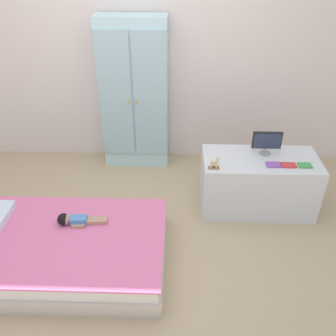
# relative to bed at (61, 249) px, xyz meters

# --- Properties ---
(ground_plane) EXTENTS (10.00, 10.00, 0.02)m
(ground_plane) POSITION_rel_bed_xyz_m (0.48, 0.17, -0.14)
(ground_plane) COLOR tan
(back_wall) EXTENTS (6.40, 0.05, 2.70)m
(back_wall) POSITION_rel_bed_xyz_m (0.48, 1.74, 1.22)
(back_wall) COLOR silver
(back_wall) RESTS_ON ground_plane
(bed) EXTENTS (1.63, 1.00, 0.26)m
(bed) POSITION_rel_bed_xyz_m (0.00, 0.00, 0.00)
(bed) COLOR beige
(bed) RESTS_ON ground_plane
(doll) EXTENTS (0.39, 0.14, 0.10)m
(doll) POSITION_rel_bed_xyz_m (0.08, 0.16, 0.17)
(doll) COLOR #4C84C6
(doll) RESTS_ON bed
(wardrobe) EXTENTS (0.69, 0.31, 1.59)m
(wardrobe) POSITION_rel_bed_xyz_m (0.44, 1.56, 0.67)
(wardrobe) COLOR silver
(wardrobe) RESTS_ON ground_plane
(tv_stand) EXTENTS (1.03, 0.50, 0.53)m
(tv_stand) POSITION_rel_bed_xyz_m (1.65, 0.76, 0.14)
(tv_stand) COLOR silver
(tv_stand) RESTS_ON ground_plane
(tv_monitor) EXTENTS (0.26, 0.10, 0.22)m
(tv_monitor) POSITION_rel_bed_xyz_m (1.70, 0.85, 0.53)
(tv_monitor) COLOR #99999E
(tv_monitor) RESTS_ON tv_stand
(rocking_horse_toy) EXTENTS (0.09, 0.04, 0.11)m
(rocking_horse_toy) POSITION_rel_bed_xyz_m (1.22, 0.59, 0.46)
(rocking_horse_toy) COLOR #8E6642
(rocking_horse_toy) RESTS_ON tv_stand
(book_purple) EXTENTS (0.12, 0.08, 0.02)m
(book_purple) POSITION_rel_bed_xyz_m (1.73, 0.65, 0.41)
(book_purple) COLOR #8E51B2
(book_purple) RESTS_ON tv_stand
(book_red) EXTENTS (0.13, 0.08, 0.01)m
(book_red) POSITION_rel_bed_xyz_m (1.86, 0.65, 0.41)
(book_red) COLOR #CC3838
(book_red) RESTS_ON tv_stand
(book_green) EXTENTS (0.11, 0.08, 0.01)m
(book_green) POSITION_rel_bed_xyz_m (2.00, 0.65, 0.41)
(book_green) COLOR #429E51
(book_green) RESTS_ON tv_stand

